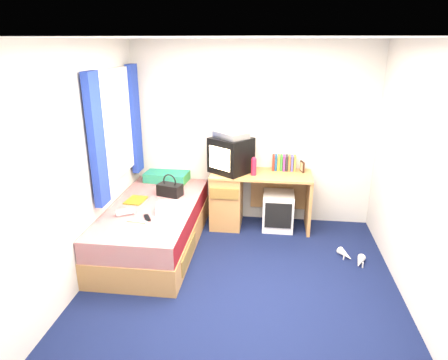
# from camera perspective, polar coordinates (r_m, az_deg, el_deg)

# --- Properties ---
(ground) EXTENTS (3.40, 3.40, 0.00)m
(ground) POSITION_cam_1_polar(r_m,az_deg,el_deg) (4.25, 2.31, -14.79)
(ground) COLOR #0C1438
(ground) RESTS_ON ground
(room_shell) EXTENTS (3.40, 3.40, 3.40)m
(room_shell) POSITION_cam_1_polar(r_m,az_deg,el_deg) (3.63, 2.61, 4.50)
(room_shell) COLOR white
(room_shell) RESTS_ON ground
(bed) EXTENTS (1.01, 2.00, 0.54)m
(bed) POSITION_cam_1_polar(r_m,az_deg,el_deg) (4.90, -9.92, -6.52)
(bed) COLOR tan
(bed) RESTS_ON ground
(pillow) EXTENTS (0.61, 0.42, 0.13)m
(pillow) POSITION_cam_1_polar(r_m,az_deg,el_deg) (5.58, -8.08, 0.57)
(pillow) COLOR teal
(pillow) RESTS_ON bed
(desk) EXTENTS (1.30, 0.55, 0.75)m
(desk) POSITION_cam_1_polar(r_m,az_deg,el_deg) (5.34, 2.27, -2.39)
(desk) COLOR tan
(desk) RESTS_ON ground
(storage_cube) EXTENTS (0.40, 0.40, 0.50)m
(storage_cube) POSITION_cam_1_polar(r_m,az_deg,el_deg) (5.34, 7.73, -4.37)
(storage_cube) COLOR white
(storage_cube) RESTS_ON ground
(crt_tv) EXTENTS (0.62, 0.61, 0.46)m
(crt_tv) POSITION_cam_1_polar(r_m,az_deg,el_deg) (5.16, 0.97, 3.58)
(crt_tv) COLOR black
(crt_tv) RESTS_ON desk
(vcr) EXTENTS (0.49, 0.49, 0.08)m
(vcr) POSITION_cam_1_polar(r_m,az_deg,el_deg) (5.10, 1.03, 6.48)
(vcr) COLOR #B4B4B6
(vcr) RESTS_ON crt_tv
(book_row) EXTENTS (0.31, 0.13, 0.20)m
(book_row) POSITION_cam_1_polar(r_m,az_deg,el_deg) (5.33, 8.56, 2.44)
(book_row) COLOR maroon
(book_row) RESTS_ON desk
(picture_frame) EXTENTS (0.06, 0.12, 0.14)m
(picture_frame) POSITION_cam_1_polar(r_m,az_deg,el_deg) (5.31, 11.12, 1.89)
(picture_frame) COLOR #321910
(picture_frame) RESTS_ON desk
(pink_water_bottle) EXTENTS (0.09, 0.09, 0.21)m
(pink_water_bottle) POSITION_cam_1_polar(r_m,az_deg,el_deg) (5.08, 4.27, 1.84)
(pink_water_bottle) COLOR red
(pink_water_bottle) RESTS_ON desk
(aerosol_can) EXTENTS (0.06, 0.06, 0.19)m
(aerosol_can) POSITION_cam_1_polar(r_m,az_deg,el_deg) (5.22, 4.16, 2.21)
(aerosol_can) COLOR white
(aerosol_can) RESTS_ON desk
(handbag) EXTENTS (0.33, 0.25, 0.28)m
(handbag) POSITION_cam_1_polar(r_m,az_deg,el_deg) (5.02, -7.73, -1.33)
(handbag) COLOR black
(handbag) RESTS_ON bed
(towel) EXTENTS (0.33, 0.28, 0.10)m
(towel) POSITION_cam_1_polar(r_m,az_deg,el_deg) (4.56, -7.67, -3.96)
(towel) COLOR white
(towel) RESTS_ON bed
(magazine) EXTENTS (0.24, 0.30, 0.01)m
(magazine) POSITION_cam_1_polar(r_m,az_deg,el_deg) (4.96, -12.49, -2.83)
(magazine) COLOR yellow
(magazine) RESTS_ON bed
(water_bottle) EXTENTS (0.21, 0.16, 0.07)m
(water_bottle) POSITION_cam_1_polar(r_m,az_deg,el_deg) (4.58, -13.96, -4.50)
(water_bottle) COLOR silver
(water_bottle) RESTS_ON bed
(colour_swatch_fan) EXTENTS (0.23, 0.09, 0.01)m
(colour_swatch_fan) POSITION_cam_1_polar(r_m,az_deg,el_deg) (4.40, -12.33, -5.77)
(colour_swatch_fan) COLOR yellow
(colour_swatch_fan) RESTS_ON bed
(remote_control) EXTENTS (0.12, 0.16, 0.02)m
(remote_control) POSITION_cam_1_polar(r_m,az_deg,el_deg) (4.45, -10.92, -5.31)
(remote_control) COLOR black
(remote_control) RESTS_ON bed
(window_assembly) EXTENTS (0.11, 1.42, 1.40)m
(window_assembly) POSITION_cam_1_polar(r_m,az_deg,el_deg) (4.86, -15.12, 7.25)
(window_assembly) COLOR silver
(window_assembly) RESTS_ON room_shell
(white_heels) EXTENTS (0.31, 0.38, 0.09)m
(white_heels) POSITION_cam_1_polar(r_m,az_deg,el_deg) (4.85, 17.88, -10.58)
(white_heels) COLOR white
(white_heels) RESTS_ON ground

